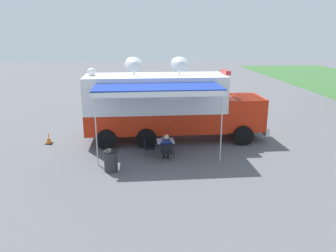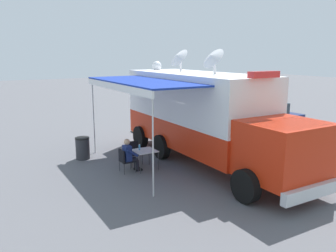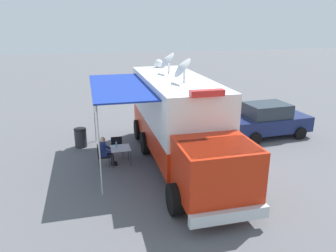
# 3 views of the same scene
# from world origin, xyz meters

# --- Properties ---
(ground_plane) EXTENTS (100.00, 100.00, 0.00)m
(ground_plane) POSITION_xyz_m (0.00, 0.00, 0.00)
(ground_plane) COLOR #5B5B60
(lot_stripe) EXTENTS (0.21, 4.80, 0.01)m
(lot_stripe) POSITION_xyz_m (-2.46, -1.08, 0.00)
(lot_stripe) COLOR silver
(lot_stripe) RESTS_ON ground
(command_truck) EXTENTS (4.99, 9.53, 4.53)m
(command_truck) POSITION_xyz_m (0.02, 0.75, 1.95)
(command_truck) COLOR red
(command_truck) RESTS_ON ground
(folding_table) EXTENTS (0.81, 0.81, 0.73)m
(folding_table) POSITION_xyz_m (2.44, 0.37, 0.67)
(folding_table) COLOR silver
(folding_table) RESTS_ON ground
(water_bottle) EXTENTS (0.07, 0.07, 0.22)m
(water_bottle) POSITION_xyz_m (2.59, 0.24, 0.83)
(water_bottle) COLOR #4C99D8
(water_bottle) RESTS_ON folding_table
(folding_chair_at_table) EXTENTS (0.49, 0.49, 0.87)m
(folding_chair_at_table) POSITION_xyz_m (3.23, 0.37, 0.51)
(folding_chair_at_table) COLOR black
(folding_chair_at_table) RESTS_ON ground
(folding_chair_beside_table) EXTENTS (0.49, 0.49, 0.87)m
(folding_chair_beside_table) POSITION_xyz_m (2.52, -0.48, 0.51)
(folding_chair_beside_table) COLOR black
(folding_chair_beside_table) RESTS_ON ground
(seated_responder) EXTENTS (0.67, 0.56, 1.25)m
(seated_responder) POSITION_xyz_m (3.05, 0.37, 0.65)
(seated_responder) COLOR navy
(seated_responder) RESTS_ON ground
(trash_bin) EXTENTS (0.57, 0.57, 0.91)m
(trash_bin) POSITION_xyz_m (4.11, -2.03, 0.46)
(trash_bin) COLOR #2D2D33
(trash_bin) RESTS_ON ground
(traffic_cone) EXTENTS (0.36, 0.36, 0.58)m
(traffic_cone) POSITION_xyz_m (0.25, -5.59, 0.28)
(traffic_cone) COLOR black
(traffic_cone) RESTS_ON ground
(car_behind_truck) EXTENTS (4.33, 2.27, 1.76)m
(car_behind_truck) POSITION_xyz_m (-5.29, -1.37, 0.88)
(car_behind_truck) COLOR navy
(car_behind_truck) RESTS_ON ground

